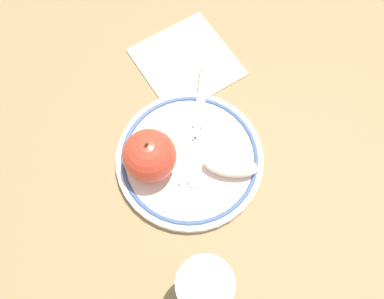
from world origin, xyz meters
name	(u,v)px	position (x,y,z in m)	size (l,w,h in m)	color
ground_plane	(186,156)	(0.00, 0.00, 0.00)	(2.00, 2.00, 0.00)	olive
plate	(192,157)	(0.01, 0.00, 0.01)	(0.20, 0.20, 0.02)	beige
apple_red_whole	(150,156)	(-0.01, -0.05, 0.05)	(0.07, 0.07, 0.08)	red
apple_slice_front	(230,165)	(0.05, 0.04, 0.03)	(0.07, 0.03, 0.02)	beige
fork	(199,117)	(-0.03, 0.04, 0.02)	(0.15, 0.14, 0.00)	silver
drinking_glass	(204,288)	(0.16, -0.08, 0.05)	(0.06, 0.06, 0.10)	silver
napkin_folded	(187,61)	(-0.13, 0.08, 0.00)	(0.13, 0.13, 0.01)	beige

